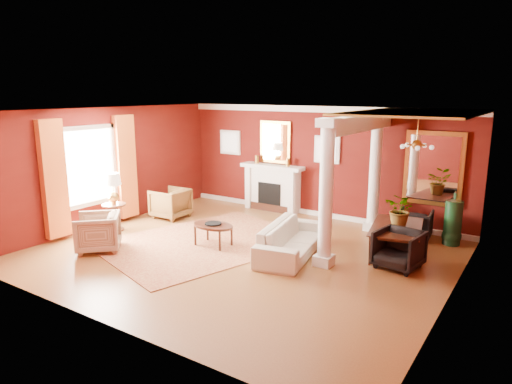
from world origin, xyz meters
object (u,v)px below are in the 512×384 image
Objects in this scene: side_table at (113,193)px; dining_table at (398,232)px; armchair_stripe at (98,230)px; coffee_table at (213,226)px; sofa at (292,234)px; armchair_leopard at (170,202)px.

side_table reaches higher than dining_table.
armchair_stripe is 2.40m from coffee_table.
sofa is at bearing 11.15° from side_table.
armchair_stripe is (-3.51, -2.00, -0.00)m from sofa.
armchair_leopard is 2.63m from coffee_table.
side_table reaches higher than coffee_table.
side_table reaches higher than sofa.
dining_table is at bearing 75.98° from armchair_stripe.
armchair_stripe reaches higher than coffee_table.
side_table is 6.50m from dining_table.
armchair_stripe is at bearing 9.80° from armchair_leopard.
sofa is 1.30× the size of dining_table.
armchair_leopard is at bearing 153.90° from coffee_table.
armchair_leopard is 0.90× the size of coffee_table.
sofa is at bearing 74.84° from armchair_stripe.
sofa is 1.60× the size of side_table.
sofa reaches higher than armchair_stripe.
dining_table is at bearing 18.22° from side_table.
sofa is at bearing 15.02° from coffee_table.
sofa is at bearing 111.53° from dining_table.
dining_table reaches higher than coffee_table.
coffee_table is at bearing 94.01° from sofa.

